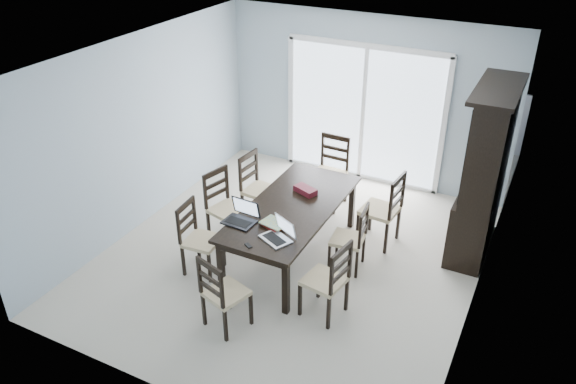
# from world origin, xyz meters

# --- Properties ---
(floor) EXTENTS (5.00, 5.00, 0.00)m
(floor) POSITION_xyz_m (0.00, 0.00, 0.00)
(floor) COLOR beige
(floor) RESTS_ON ground
(ceiling) EXTENTS (5.00, 5.00, 0.00)m
(ceiling) POSITION_xyz_m (0.00, 0.00, 2.60)
(ceiling) COLOR white
(ceiling) RESTS_ON back_wall
(back_wall) EXTENTS (4.50, 0.02, 2.60)m
(back_wall) POSITION_xyz_m (0.00, 2.50, 1.30)
(back_wall) COLOR #9DB0BC
(back_wall) RESTS_ON floor
(wall_left) EXTENTS (0.02, 5.00, 2.60)m
(wall_left) POSITION_xyz_m (-2.25, 0.00, 1.30)
(wall_left) COLOR #9DB0BC
(wall_left) RESTS_ON floor
(wall_right) EXTENTS (0.02, 5.00, 2.60)m
(wall_right) POSITION_xyz_m (2.25, 0.00, 1.30)
(wall_right) COLOR #9DB0BC
(wall_right) RESTS_ON floor
(balcony) EXTENTS (4.50, 2.00, 0.10)m
(balcony) POSITION_xyz_m (0.00, 3.50, -0.05)
(balcony) COLOR gray
(balcony) RESTS_ON ground
(railing) EXTENTS (4.50, 0.06, 1.10)m
(railing) POSITION_xyz_m (0.00, 4.50, 0.55)
(railing) COLOR #99999E
(railing) RESTS_ON balcony
(dining_table) EXTENTS (1.00, 2.20, 0.75)m
(dining_table) POSITION_xyz_m (0.00, 0.00, 0.67)
(dining_table) COLOR black
(dining_table) RESTS_ON floor
(china_hutch) EXTENTS (0.50, 1.38, 2.20)m
(china_hutch) POSITION_xyz_m (2.02, 1.25, 1.07)
(china_hutch) COLOR black
(china_hutch) RESTS_ON floor
(sliding_door) EXTENTS (2.52, 0.05, 2.18)m
(sliding_door) POSITION_xyz_m (0.00, 2.48, 1.09)
(sliding_door) COLOR silver
(sliding_door) RESTS_ON floor
(chair_left_near) EXTENTS (0.44, 0.43, 1.07)m
(chair_left_near) POSITION_xyz_m (-0.92, -0.77, 0.56)
(chair_left_near) COLOR black
(chair_left_near) RESTS_ON floor
(chair_left_mid) EXTENTS (0.53, 0.52, 1.13)m
(chair_left_mid) POSITION_xyz_m (-1.01, -0.02, 0.60)
(chair_left_mid) COLOR black
(chair_left_mid) RESTS_ON floor
(chair_left_far) EXTENTS (0.48, 0.47, 1.14)m
(chair_left_far) POSITION_xyz_m (-0.88, 0.62, 0.60)
(chair_left_far) COLOR black
(chair_left_far) RESTS_ON floor
(chair_right_near) EXTENTS (0.49, 0.48, 1.10)m
(chair_right_near) POSITION_xyz_m (0.88, -0.83, 0.58)
(chair_right_near) COLOR black
(chair_right_near) RESTS_ON floor
(chair_right_mid) EXTENTS (0.43, 0.42, 1.02)m
(chair_right_mid) POSITION_xyz_m (0.80, 0.10, 0.54)
(chair_right_mid) COLOR black
(chair_right_mid) RESTS_ON floor
(chair_right_far) EXTENTS (0.50, 0.49, 1.19)m
(chair_right_far) POSITION_xyz_m (0.97, 0.81, 0.63)
(chair_right_far) COLOR black
(chair_right_far) RESTS_ON floor
(chair_end_near) EXTENTS (0.50, 0.51, 1.06)m
(chair_end_near) POSITION_xyz_m (-0.09, -1.54, 0.56)
(chair_end_near) COLOR black
(chair_end_near) RESTS_ON floor
(chair_end_far) EXTENTS (0.47, 0.48, 1.20)m
(chair_end_far) POSITION_xyz_m (-0.11, 1.52, 0.63)
(chair_end_far) COLOR black
(chair_end_far) RESTS_ON floor
(laptop_dark) EXTENTS (0.38, 0.28, 0.25)m
(laptop_dark) POSITION_xyz_m (-0.38, -0.63, 0.81)
(laptop_dark) COLOR black
(laptop_dark) RESTS_ON dining_table
(laptop_silver) EXTENTS (0.41, 0.37, 0.24)m
(laptop_silver) POSITION_xyz_m (0.16, -0.75, 0.81)
(laptop_silver) COLOR #B5B5B7
(laptop_silver) RESTS_ON dining_table
(book_stack) EXTENTS (0.34, 0.28, 0.05)m
(book_stack) POSITION_xyz_m (0.01, -0.50, 0.77)
(book_stack) COLOR maroon
(book_stack) RESTS_ON dining_table
(cell_phone) EXTENTS (0.11, 0.09, 0.01)m
(cell_phone) POSITION_xyz_m (-0.05, -0.99, 0.76)
(cell_phone) COLOR black
(cell_phone) RESTS_ON dining_table
(game_box) EXTENTS (0.34, 0.25, 0.08)m
(game_box) POSITION_xyz_m (0.01, 0.37, 0.79)
(game_box) COLOR #54101F
(game_box) RESTS_ON dining_table
(hot_tub) EXTENTS (1.77, 1.59, 0.89)m
(hot_tub) POSITION_xyz_m (-0.93, 3.50, 0.45)
(hot_tub) COLOR brown
(hot_tub) RESTS_ON balcony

